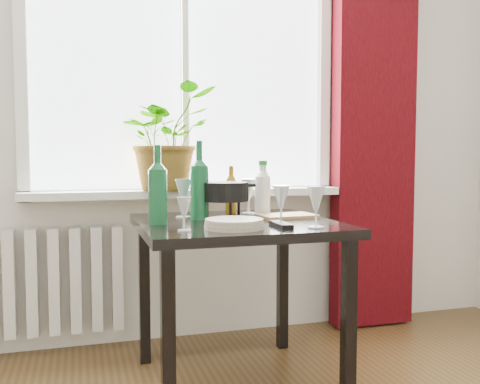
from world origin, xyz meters
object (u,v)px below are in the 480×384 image
object	(u,v)px
wineglass_front_right	(281,205)
wineglass_back_center	(249,196)
wine_bottle_left	(158,184)
cutting_board	(287,216)
wine_bottle_right	(199,179)
bottle_amber	(231,189)
cleaning_bottle	(263,188)
wineglass_back_left	(183,198)
potted_plant	(166,138)
wineglass_front_left	(184,214)
fondue_pot	(225,200)
wineglass_far_right	(316,206)
tv_remote	(281,225)
plate_stack	(234,224)
table	(236,241)
radiator	(43,282)

from	to	relation	value
wineglass_front_right	wineglass_back_center	distance (m)	0.43
wine_bottle_left	cutting_board	bearing A→B (deg)	6.76
wine_bottle_right	bottle_amber	bearing A→B (deg)	42.56
cleaning_bottle	wineglass_back_left	bearing A→B (deg)	-179.20
potted_plant	wine_bottle_left	distance (m)	0.61
bottle_amber	wineglass_front_left	bearing A→B (deg)	-122.10
bottle_amber	wineglass_back_center	world-z (taller)	bottle_amber
bottle_amber	fondue_pot	world-z (taller)	bottle_amber
cleaning_bottle	wineglass_front_right	distance (m)	0.38
wineglass_far_right	cutting_board	distance (m)	0.38
wineglass_front_right	tv_remote	bearing A→B (deg)	-110.80
wine_bottle_left	tv_remote	size ratio (longest dim) A/B	2.04
plate_stack	wine_bottle_right	bearing A→B (deg)	100.43
wineglass_front_right	cutting_board	world-z (taller)	wineglass_front_right
potted_plant	table	bearing A→B (deg)	-67.99
wineglass_front_right	cutting_board	distance (m)	0.28
wineglass_far_right	tv_remote	size ratio (longest dim) A/B	1.03
cleaning_bottle	wineglass_front_right	world-z (taller)	cleaning_bottle
potted_plant	wineglass_back_left	world-z (taller)	potted_plant
wineglass_far_right	potted_plant	bearing A→B (deg)	118.31
wineglass_far_right	plate_stack	distance (m)	0.33
wineglass_front_right	wineglass_far_right	xyz separation A→B (m)	(0.10, -0.13, 0.00)
bottle_amber	plate_stack	size ratio (longest dim) A/B	1.00
radiator	cutting_board	xyz separation A→B (m)	(1.12, -0.57, 0.37)
wine_bottle_right	wineglass_front_left	xyz separation A→B (m)	(-0.14, -0.36, -0.11)
wine_bottle_left	fondue_pot	size ratio (longest dim) A/B	1.37
potted_plant	bottle_amber	xyz separation A→B (m)	(0.28, -0.25, -0.26)
fondue_pot	wineglass_back_left	bearing A→B (deg)	137.72
potted_plant	wineglass_front_right	world-z (taller)	potted_plant
wine_bottle_right	bottle_amber	distance (m)	0.28
wine_bottle_left	fondue_pot	bearing A→B (deg)	19.24
cutting_board	wineglass_back_center	bearing A→B (deg)	123.10
potted_plant	wineglass_far_right	world-z (taller)	potted_plant
plate_stack	wineglass_back_left	bearing A→B (deg)	106.31
fondue_pot	tv_remote	distance (m)	0.38
wineglass_far_right	plate_stack	bearing A→B (deg)	166.89
table	wine_bottle_left	size ratio (longest dim) A/B	2.50
potted_plant	fondue_pot	bearing A→B (deg)	-66.18
wineglass_back_center	plate_stack	world-z (taller)	wineglass_back_center
radiator	bottle_amber	xyz separation A→B (m)	(0.91, -0.34, 0.48)
wineglass_back_left	cutting_board	xyz separation A→B (m)	(0.47, -0.13, -0.09)
cleaning_bottle	wineglass_front_right	xyz separation A→B (m)	(-0.05, -0.37, -0.05)
table	wineglass_front_right	xyz separation A→B (m)	(0.14, -0.18, 0.18)
wine_bottle_left	wineglass_back_center	distance (m)	0.56
fondue_pot	cutting_board	size ratio (longest dim) A/B	0.95
potted_plant	wineglass_front_right	xyz separation A→B (m)	(0.36, -0.73, -0.30)
wine_bottle_left	wineglass_back_center	bearing A→B (deg)	28.75
wine_bottle_left	cutting_board	world-z (taller)	wine_bottle_left
radiator	wineglass_far_right	size ratio (longest dim) A/B	4.65
radiator	potted_plant	bearing A→B (deg)	-7.34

